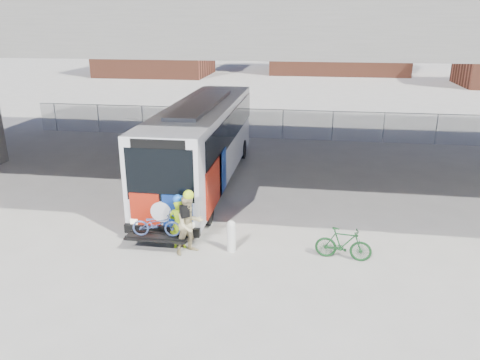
% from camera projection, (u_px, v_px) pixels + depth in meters
% --- Properties ---
extents(ground, '(160.00, 160.00, 0.00)m').
position_uv_depth(ground, '(236.00, 213.00, 17.93)').
color(ground, '#9E9991').
rests_on(ground, ground).
extents(bus, '(2.67, 12.90, 3.69)m').
position_uv_depth(bus, '(202.00, 137.00, 20.54)').
color(bus, silver).
rests_on(bus, ground).
extents(overpass, '(40.00, 16.00, 7.95)m').
position_uv_depth(overpass, '(251.00, 31.00, 19.54)').
color(overpass, '#605E59').
rests_on(overpass, ground).
extents(chainlink_fence, '(30.00, 0.06, 30.00)m').
position_uv_depth(chainlink_fence, '(267.00, 116.00, 28.69)').
color(chainlink_fence, gray).
rests_on(chainlink_fence, ground).
extents(brick_buildings, '(54.00, 22.00, 12.00)m').
position_uv_depth(brick_buildings, '(304.00, 32.00, 61.08)').
color(brick_buildings, brown).
rests_on(brick_buildings, ground).
extents(bollard, '(0.28, 0.28, 1.06)m').
position_uv_depth(bollard, '(231.00, 235.00, 14.78)').
color(bollard, beige).
rests_on(bollard, ground).
extents(cyclist_hivis, '(0.68, 0.52, 1.83)m').
position_uv_depth(cyclist_hivis, '(179.00, 222.00, 14.92)').
color(cyclist_hivis, '#A7D616').
rests_on(cyclist_hivis, ground).
extents(cyclist_tan, '(1.18, 1.17, 2.11)m').
position_uv_depth(cyclist_tan, '(189.00, 224.00, 14.56)').
color(cyclist_tan, tan).
rests_on(cyclist_tan, ground).
extents(bike_parked, '(1.77, 0.70, 1.03)m').
position_uv_depth(bike_parked, '(343.00, 244.00, 14.30)').
color(bike_parked, '#16471E').
rests_on(bike_parked, ground).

